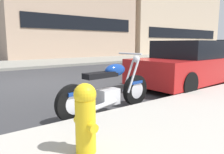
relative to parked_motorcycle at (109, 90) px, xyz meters
The scene contains 7 objects.
ground_plane 3.92m from the parked_motorcycle, 95.33° to the left, with size 260.00×260.00×0.00m, color #333335.
sidewalk_far_curb 15.63m from the parked_motorcycle, 41.86° to the left, with size 120.00×5.00×0.14m, color gray.
parking_stall_stripe 0.71m from the parked_motorcycle, 129.69° to the left, with size 0.12×2.20×0.01m, color silver.
parked_motorcycle is the anchor object (origin of this frame).
parked_car_far_down_curb 3.65m from the parked_motorcycle, 10.39° to the left, with size 4.07×1.92×1.39m.
fire_hydrant 1.82m from the parked_motorcycle, 134.35° to the right, with size 0.24×0.36×0.76m.
townhouse_corner_block 28.37m from the parked_motorcycle, 41.22° to the left, with size 15.40×11.37×11.18m.
Camera 1 is at (-2.01, -7.10, 1.31)m, focal length 34.57 mm.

